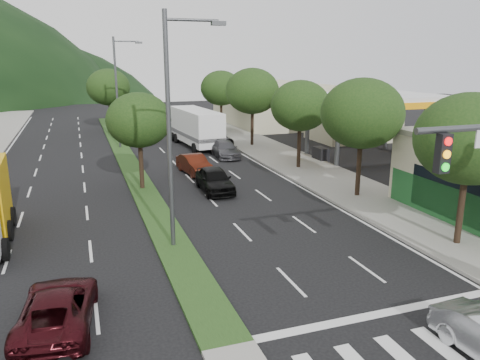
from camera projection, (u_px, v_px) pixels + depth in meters
name	position (u px, v px, depth m)	size (l,w,h in m)	color
ground	(229.00, 349.00, 13.44)	(160.00, 160.00, 0.00)	black
sidewalk_right	(278.00, 155.00, 40.25)	(5.00, 90.00, 0.15)	gray
median	(126.00, 158.00, 39.03)	(1.60, 56.00, 0.12)	#1F3914
gas_canopy	(366.00, 102.00, 38.43)	(12.20, 8.20, 5.25)	silver
bldg_right_far	(269.00, 104.00, 59.21)	(10.00, 16.00, 5.20)	beige
tree_r_a	(469.00, 139.00, 19.70)	(4.60, 4.60, 6.63)	black
tree_r_b	(362.00, 114.00, 26.96)	(4.80, 4.80, 6.94)	black
tree_r_c	(300.00, 106.00, 34.35)	(4.40, 4.40, 6.48)	black
tree_r_d	(252.00, 91.00, 43.38)	(5.00, 5.00, 7.17)	black
tree_r_e	(221.00, 88.00, 52.60)	(4.60, 4.60, 6.71)	black
tree_med_near	(139.00, 120.00, 28.79)	(4.00, 4.00, 6.02)	black
tree_med_far	(108.00, 87.00, 52.41)	(4.80, 4.80, 6.94)	black
streetlight_near	(174.00, 121.00, 19.42)	(2.60, 0.25, 10.00)	#47494C
streetlight_mid	(119.00, 87.00, 42.27)	(2.60, 0.25, 10.00)	#47494C
suv_maroon	(58.00, 308.00, 14.44)	(2.13, 4.61, 1.28)	black
car_queue_a	(215.00, 180.00, 29.26)	(1.81, 4.49, 1.53)	black
car_queue_b	(225.00, 149.00, 39.64)	(1.85, 4.56, 1.32)	#4A4A4F
car_queue_c	(194.00, 164.00, 33.82)	(1.46, 4.18, 1.38)	#49170C
car_queue_d	(217.00, 139.00, 44.46)	(2.24, 4.87, 1.35)	black
car_queue_e	(141.00, 134.00, 46.95)	(1.82, 4.51, 1.54)	#54545A
motorhome	(196.00, 127.00, 44.32)	(3.47, 9.20, 3.46)	white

